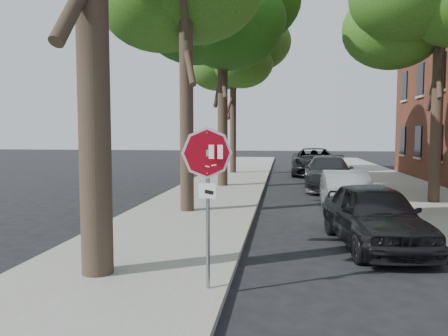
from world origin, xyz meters
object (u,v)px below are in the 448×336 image
Objects in this scene: tree_mid_b at (223,20)px; car_a at (374,215)px; tree_far at (233,61)px; stop_sign at (207,176)px; car_d at (314,162)px; car_b at (346,192)px; tree_right at (439,5)px; car_c at (328,173)px.

tree_mid_b is 2.41× the size of car_a.
stop_sign is at bearing -84.54° from tree_far.
tree_mid_b reaches higher than car_d.
car_a is 1.04× the size of car_b.
tree_right reaches higher than stop_sign.
stop_sign is 5.03m from car_a.
tree_right is (6.68, 10.14, 5.26)m from stop_sign.
stop_sign is 0.49× the size of car_c.
tree_far reaches higher than car_b.
stop_sign is 0.63× the size of car_b.
tree_far is 10.90m from car_c.
tree_right reaches higher than car_c.
tree_far reaches higher than car_d.
stop_sign is 21.88m from tree_far.
tree_mid_b is 10.74m from car_b.
tree_mid_b is at bearing 108.53° from car_a.
tree_mid_b is at bearing -87.56° from tree_far.
stop_sign reaches higher than car_b.
car_b is 0.67× the size of car_d.
tree_far is at bearing -177.26° from car_d.
car_b is at bearing 67.85° from stop_sign.
car_a is 10.54m from car_c.
car_a is at bearing -117.30° from tree_right.
stop_sign is 0.43× the size of car_d.
tree_right is at bearing -70.80° from car_d.
car_b is at bearing -50.26° from tree_mid_b.
tree_mid_b is at bearing 154.48° from tree_right.
tree_mid_b is at bearing -177.60° from car_c.
car_b is 6.02m from car_c.
car_c is at bearing 83.09° from car_a.
tree_right is (8.40, -4.01, -0.78)m from tree_mid_b.
tree_far is at bearing 92.44° from tree_mid_b.
car_b is 13.14m from car_d.
tree_right is 8.29m from car_c.
tree_mid_b is at bearing -122.93° from car_d.
car_d is at bearing 90.73° from car_b.
stop_sign is 13.23m from tree_right.
tree_far is 1.52× the size of car_d.
tree_far is at bearing 99.96° from car_a.
stop_sign is at bearing -83.05° from tree_mid_b.
stop_sign is at bearing -96.85° from car_d.
tree_mid_b reaches higher than tree_right.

